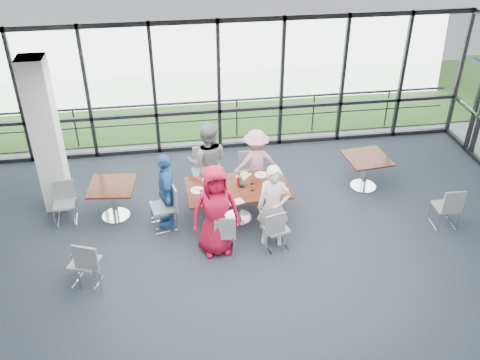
{
  "coord_description": "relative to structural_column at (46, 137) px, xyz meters",
  "views": [
    {
      "loc": [
        -1.22,
        -6.67,
        6.41
      ],
      "look_at": [
        0.01,
        1.68,
        1.1
      ],
      "focal_mm": 40.0,
      "sensor_mm": 36.0,
      "label": 1
    }
  ],
  "objects": [
    {
      "name": "floor",
      "position": [
        3.6,
        -3.0,
        -1.61
      ],
      "size": [
        12.0,
        10.0,
        0.02
      ],
      "primitive_type": "cube",
      "color": "#1D232B",
      "rests_on": "ground"
    },
    {
      "name": "ceiling",
      "position": [
        3.6,
        -3.0,
        1.6
      ],
      "size": [
        12.0,
        10.0,
        0.04
      ],
      "primitive_type": "cube",
      "color": "white",
      "rests_on": "ground"
    },
    {
      "name": "curtain_wall_back",
      "position": [
        3.6,
        2.0,
        0.0
      ],
      "size": [
        12.0,
        0.1,
        3.2
      ],
      "primitive_type": "cube",
      "color": "white",
      "rests_on": "ground"
    },
    {
      "name": "structural_column",
      "position": [
        0.0,
        0.0,
        0.0
      ],
      "size": [
        0.5,
        0.5,
        3.2
      ],
      "primitive_type": "cube",
      "color": "white",
      "rests_on": "ground"
    },
    {
      "name": "apron",
      "position": [
        3.6,
        7.0,
        -1.62
      ],
      "size": [
        80.0,
        70.0,
        0.02
      ],
      "primitive_type": "cube",
      "color": "slate",
      "rests_on": "ground"
    },
    {
      "name": "grass_strip",
      "position": [
        3.6,
        5.0,
        -1.59
      ],
      "size": [
        80.0,
        5.0,
        0.01
      ],
      "primitive_type": "cube",
      "color": "#28521A",
      "rests_on": "ground"
    },
    {
      "name": "guard_rail",
      "position": [
        3.6,
        2.6,
        -1.1
      ],
      "size": [
        12.0,
        0.06,
        0.06
      ],
      "primitive_type": "cylinder",
      "rotation": [
        0.0,
        1.57,
        0.0
      ],
      "color": "#2D2D33",
      "rests_on": "ground"
    },
    {
      "name": "main_table",
      "position": [
        3.61,
        -1.02,
        -0.97
      ],
      "size": [
        2.03,
        1.16,
        0.75
      ],
      "rotation": [
        0.0,
        0.0,
        0.03
      ],
      "color": "#38110A",
      "rests_on": "ground"
    },
    {
      "name": "side_table_left",
      "position": [
        1.17,
        -0.59,
        -0.96
      ],
      "size": [
        0.97,
        0.97,
        0.75
      ],
      "rotation": [
        0.0,
        0.0,
        -0.12
      ],
      "color": "#38110A",
      "rests_on": "ground"
    },
    {
      "name": "side_table_right",
      "position": [
        6.51,
        -0.26,
        -0.96
      ],
      "size": [
        0.98,
        0.98,
        0.75
      ],
      "rotation": [
        0.0,
        0.0,
        0.12
      ],
      "color": "#38110A",
      "rests_on": "ground"
    },
    {
      "name": "diner_near_left",
      "position": [
        3.08,
        -1.95,
        -0.71
      ],
      "size": [
        0.93,
        0.67,
        1.79
      ],
      "primitive_type": "imported",
      "rotation": [
        0.0,
        0.0,
        0.12
      ],
      "color": "#B00B2C",
      "rests_on": "ground"
    },
    {
      "name": "diner_near_right",
      "position": [
        4.15,
        -1.87,
        -0.78
      ],
      "size": [
        0.68,
        0.55,
        1.64
      ],
      "primitive_type": "imported",
      "rotation": [
        0.0,
        0.0,
        -0.21
      ],
      "color": "silver",
      "rests_on": "ground"
    },
    {
      "name": "diner_far_left",
      "position": [
        3.11,
        -0.23,
        -0.71
      ],
      "size": [
        0.94,
        0.68,
        1.78
      ],
      "primitive_type": "imported",
      "rotation": [
        0.0,
        0.0,
        2.97
      ],
      "color": "slate",
      "rests_on": "ground"
    },
    {
      "name": "diner_far_right",
      "position": [
        4.13,
        -0.12,
        -0.86
      ],
      "size": [
        1.01,
        0.61,
        1.49
      ],
      "primitive_type": "imported",
      "rotation": [
        0.0,
        0.0,
        3.26
      ],
      "color": "pink",
      "rests_on": "ground"
    },
    {
      "name": "diner_end",
      "position": [
        2.24,
        -0.99,
        -0.81
      ],
      "size": [
        0.52,
        0.93,
        1.57
      ],
      "primitive_type": "imported",
      "rotation": [
        0.0,
        0.0,
        -1.55
      ],
      "color": "#2E63A4",
      "rests_on": "ground"
    },
    {
      "name": "chair_main_nl",
      "position": [
        3.19,
        -1.96,
        -1.19
      ],
      "size": [
        0.47,
        0.47,
        0.82
      ],
      "primitive_type": null,
      "rotation": [
        0.0,
        0.0,
        -0.18
      ],
      "color": "gray",
      "rests_on": "ground"
    },
    {
      "name": "chair_main_nr",
      "position": [
        4.18,
        -2.01,
        -1.17
      ],
      "size": [
        0.52,
        0.52,
        0.85
      ],
      "primitive_type": null,
      "rotation": [
        0.0,
        0.0,
        0.29
      ],
      "color": "gray",
      "rests_on": "ground"
    },
    {
      "name": "chair_main_fl",
      "position": [
        3.04,
        0.02,
        -1.11
      ],
      "size": [
        0.52,
        0.52,
        0.99
      ],
      "primitive_type": null,
      "rotation": [
        0.0,
        0.0,
        3.22
      ],
      "color": "gray",
      "rests_on": "ground"
    },
    {
      "name": "chair_main_fr",
      "position": [
        4.0,
        -0.03,
        -1.18
      ],
      "size": [
        0.43,
        0.43,
        0.85
      ],
      "primitive_type": null,
      "rotation": [
        0.0,
        0.0,
        3.09
      ],
      "color": "gray",
      "rests_on": "ground"
    },
    {
      "name": "chair_main_end",
      "position": [
        2.15,
        -1.1,
        -1.12
      ],
      "size": [
        0.56,
        0.56,
        0.96
      ],
      "primitive_type": null,
      "rotation": [
        0.0,
        0.0,
        -1.36
      ],
      "color": "gray",
      "rests_on": "ground"
    },
    {
      "name": "chair_spare_la",
      "position": [
        0.79,
        -2.5,
        -1.15
      ],
      "size": [
        0.57,
        0.57,
        0.91
      ],
      "primitive_type": null,
      "rotation": [
        0.0,
        0.0,
        -0.37
      ],
      "color": "gray",
      "rests_on": "ground"
    },
    {
      "name": "chair_spare_lb",
      "position": [
        0.22,
        -0.62,
        -1.18
      ],
      "size": [
        0.44,
        0.44,
        0.83
      ],
      "primitive_type": null,
      "rotation": [
        0.0,
        0.0,
        3.22
      ],
      "color": "gray",
      "rests_on": "ground"
    },
    {
      "name": "chair_spare_r",
      "position": [
        7.59,
        -1.84,
        -1.15
      ],
      "size": [
        0.45,
        0.45,
        0.89
      ],
      "primitive_type": null,
      "rotation": [
        0.0,
        0.0,
        -0.03
      ],
      "color": "gray",
      "rests_on": "ground"
    },
    {
      "name": "plate_nl",
      "position": [
        3.12,
        -1.43,
        -0.84
      ],
      "size": [
        0.28,
        0.28,
        0.01
      ],
      "primitive_type": "cylinder",
      "color": "white",
      "rests_on": "main_table"
    },
    {
      "name": "plate_nr",
      "position": [
        4.17,
        -1.38,
        -0.84
      ],
      "size": [
        0.27,
        0.27,
        0.01
      ],
      "primitive_type": "cylinder",
      "color": "white",
      "rests_on": "main_table"
    },
    {
      "name": "plate_fl",
      "position": [
        3.07,
        -0.66,
        -0.84
      ],
      "size": [
        0.26,
        0.26,
        0.01
      ],
      "primitive_type": "cylinder",
      "color": "white",
      "rests_on": "main_table"
    },
    {
      "name": "plate_fr",
      "position": [
        4.14,
        -0.65,
        -0.84
      ],
      "size": [
        0.25,
        0.25,
        0.01
      ],
      "primitive_type": "cylinder",
      "color": "white",
      "rests_on": "main_table"
    },
    {
      "name": "plate_end",
      "position": [
        2.82,
        -1.03,
        -0.84
      ],
      "size": [
        0.27,
        0.27,
        0.01
      ],
      "primitive_type": "cylinder",
      "color": "white",
      "rests_on": "main_table"
    },
    {
      "name": "tumbler_a",
      "position": [
        3.34,
        -1.23,
        -0.78
      ],
      "size": [
        0.07,
        0.07,
        0.14
      ],
      "primitive_type": "cylinder",
      "color": "white",
      "rests_on": "main_table"
    },
    {
      "name": "tumbler_b",
      "position": [
        3.87,
        -1.17,
        -0.78
      ],
      "size": [
        0.07,
        0.07,
        0.15
      ],
      "primitive_type": "cylinder",
      "color": "white",
      "rests_on": "main_table"
    },
    {
      "name": "tumbler_c",
      "position": [
        3.66,
        -0.76,
        -0.78
      ],
      "size": [
        0.07,
        0.07,
        0.15
      ],
      "primitive_type": "cylinder",
      "color": "white",
      "rests_on": "main_table"
    },
    {
      "name": "tumbler_d",
      "position": [
        2.89,
        -1.24,
        -0.78
      ],
      "size": [
        0.07,
        0.07,
        0.13
      ],
      "primitive_type": "cylinder",
      "color": "white",
      "rests_on": "main_table"
    },
    {
      "name": "menu_a",
      "position": [
        3.51,
        -1.52,
        -0.85
      ],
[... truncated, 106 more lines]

